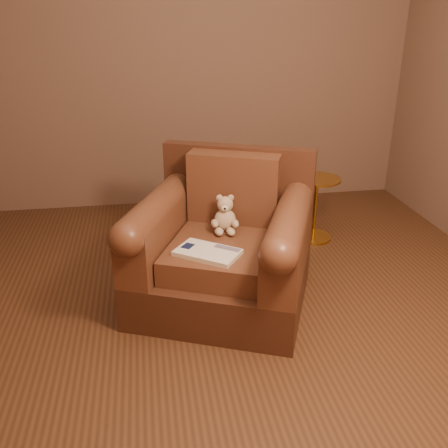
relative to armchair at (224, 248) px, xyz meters
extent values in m
plane|color=#4F301B|center=(0.01, -0.16, -0.35)|extent=(4.00, 4.00, 0.00)
cube|color=brown|center=(0.01, 1.84, 1.00)|extent=(4.00, 0.02, 2.70)
cube|color=#432416|center=(-0.02, -0.04, -0.21)|extent=(1.31, 1.29, 0.29)
cube|color=#432416|center=(0.15, 0.36, 0.25)|extent=(0.98, 0.49, 0.63)
cube|color=brown|center=(-0.04, -0.09, 0.01)|extent=(0.82, 0.89, 0.15)
cube|color=brown|center=(0.10, 0.24, 0.31)|extent=(0.61, 0.38, 0.46)
cube|color=brown|center=(-0.41, 0.07, 0.09)|extent=(0.52, 0.88, 0.33)
cube|color=brown|center=(0.34, -0.25, 0.09)|extent=(0.52, 0.88, 0.33)
cylinder|color=brown|center=(-0.41, 0.07, 0.26)|extent=(0.52, 0.88, 0.20)
cylinder|color=brown|center=(0.34, -0.25, 0.26)|extent=(0.52, 0.88, 0.20)
ellipsoid|color=tan|center=(0.02, 0.10, 0.15)|extent=(0.14, 0.13, 0.15)
sphere|color=tan|center=(0.02, 0.11, 0.25)|extent=(0.10, 0.10, 0.10)
ellipsoid|color=tan|center=(-0.01, 0.12, 0.30)|extent=(0.04, 0.02, 0.04)
ellipsoid|color=tan|center=(0.06, 0.10, 0.30)|extent=(0.04, 0.02, 0.04)
ellipsoid|color=beige|center=(0.01, 0.06, 0.24)|extent=(0.05, 0.03, 0.04)
sphere|color=black|center=(0.01, 0.04, 0.25)|extent=(0.01, 0.01, 0.01)
ellipsoid|color=tan|center=(-0.05, 0.05, 0.15)|extent=(0.05, 0.09, 0.05)
ellipsoid|color=tan|center=(0.07, 0.03, 0.15)|extent=(0.05, 0.09, 0.05)
ellipsoid|color=tan|center=(-0.03, 0.02, 0.11)|extent=(0.06, 0.09, 0.05)
ellipsoid|color=tan|center=(0.04, 0.01, 0.11)|extent=(0.06, 0.09, 0.05)
cube|color=beige|center=(-0.14, -0.24, 0.10)|extent=(0.42, 0.38, 0.03)
cube|color=white|center=(-0.21, -0.19, 0.11)|extent=(0.27, 0.28, 0.00)
cube|color=white|center=(-0.06, -0.29, 0.11)|extent=(0.27, 0.28, 0.00)
cube|color=beige|center=(-0.14, -0.24, 0.11)|extent=(0.13, 0.18, 0.00)
cube|color=#0F1638|center=(-0.24, -0.16, 0.11)|extent=(0.09, 0.10, 0.00)
cube|color=slate|center=(-0.02, -0.23, 0.11)|extent=(0.16, 0.13, 0.00)
cylinder|color=gold|center=(0.87, 0.79, -0.34)|extent=(0.30, 0.30, 0.02)
cylinder|color=gold|center=(0.87, 0.79, -0.09)|extent=(0.03, 0.03, 0.48)
cylinder|color=gold|center=(0.87, 0.79, 0.16)|extent=(0.37, 0.37, 0.02)
cylinder|color=gold|center=(0.87, 0.79, 0.14)|extent=(0.03, 0.03, 0.02)
camera|label=1|loc=(-0.45, -2.79, 1.38)|focal=40.00mm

